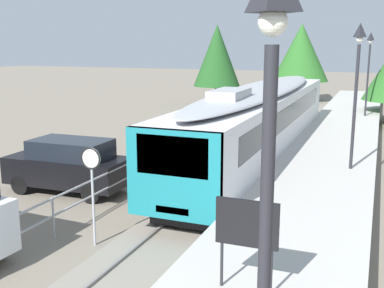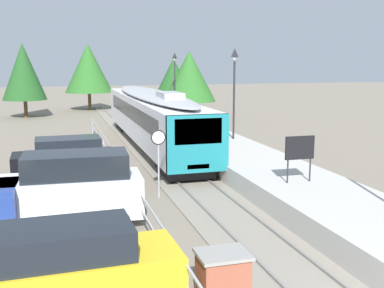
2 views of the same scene
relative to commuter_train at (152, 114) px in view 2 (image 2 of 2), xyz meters
The scene contains 17 objects.
ground_plane 3.90m from the commuter_train, 157.16° to the right, with size 160.00×160.00×0.00m, color slate.
track_rails 2.46m from the commuter_train, 90.00° to the right, with size 3.20×60.00×0.14m.
commuter_train is the anchor object (origin of this frame).
station_platform 3.88m from the commuter_train, 21.25° to the right, with size 3.90×60.00×0.90m, color #B7B5AD.
platform_lamp_mid_platform 6.01m from the commuter_train, 38.33° to the right, with size 0.34×0.34×5.35m.
platform_lamp_far_end 12.13m from the commuter_train, 68.77° to the left, with size 0.34×0.34×5.35m.
platform_notice_board 13.98m from the commuter_train, 77.50° to the right, with size 1.20×0.08×1.80m.
speed_limit_sign 11.41m from the commuter_train, 99.93° to the right, with size 0.61×0.10×2.81m.
brick_utility_cabinet 19.90m from the commuter_train, 96.56° to the right, with size 1.21×0.99×1.13m.
carpark_fence 11.80m from the commuter_train, 106.33° to the right, with size 0.06×36.06×1.25m.
parked_suv_yellow 20.28m from the commuter_train, 106.21° to the right, with size 4.66×2.04×2.04m.
parked_van_white 14.77m from the commuter_train, 111.99° to the right, with size 4.99×2.18×2.51m.
parked_suv_black 9.33m from the commuter_train, 126.77° to the right, with size 4.65×2.02×2.04m.
tree_behind_carpark 25.26m from the commuter_train, 95.08° to the left, with size 5.34×5.34×7.46m.
tree_behind_station_far 15.43m from the commuter_train, 65.12° to the left, with size 5.12×5.12×6.48m.
tree_distant_left 21.45m from the commuter_train, 114.40° to the left, with size 4.23×4.23×7.26m.
tree_distant_centre 27.10m from the commuter_train, 73.11° to the left, with size 4.17×4.17×5.85m.
Camera 2 is at (-5.79, -6.04, 5.50)m, focal length 43.65 mm.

